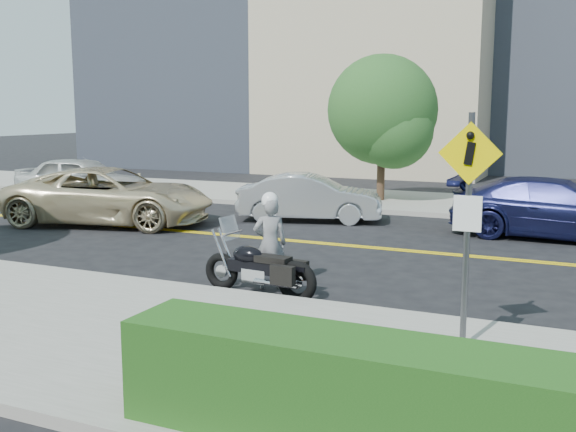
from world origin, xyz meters
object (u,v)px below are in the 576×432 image
(pedestrian_sign, at_px, (468,209))
(parked_car_white, at_px, (82,179))
(suv, at_px, (110,196))
(parked_car_silver, at_px, (310,198))
(motorcyclist, at_px, (270,241))
(parked_car_blue, at_px, (556,209))
(motorcycle, at_px, (259,256))

(pedestrian_sign, distance_m, parked_car_white, 17.82)
(suv, xyz_separation_m, parked_car_silver, (4.90, 2.77, -0.12))
(motorcyclist, xyz_separation_m, parked_car_blue, (4.42, 7.22, -0.12))
(pedestrian_sign, distance_m, parked_car_blue, 9.43)
(motorcyclist, height_order, suv, motorcyclist)
(motorcycle, bearing_deg, parked_car_blue, 65.22)
(parked_car_silver, height_order, parked_car_blue, parked_car_blue)
(suv, bearing_deg, parked_car_white, 35.75)
(parked_car_white, distance_m, parked_car_blue, 15.46)
(motorcyclist, bearing_deg, suv, -61.41)
(motorcyclist, relative_size, parked_car_blue, 0.34)
(suv, xyz_separation_m, parked_car_blue, (11.49, 2.86, -0.05))
(pedestrian_sign, relative_size, motorcycle, 1.38)
(pedestrian_sign, relative_size, parked_car_white, 0.65)
(parked_car_blue, bearing_deg, parked_car_silver, 91.83)
(motorcyclist, bearing_deg, parked_car_silver, -102.78)
(motorcyclist, bearing_deg, parked_car_blue, -151.23)
(motorcyclist, bearing_deg, pedestrian_sign, 121.03)
(parked_car_white, height_order, parked_car_blue, parked_car_white)
(parked_car_silver, bearing_deg, motorcyclist, -179.10)
(motorcycle, relative_size, parked_car_white, 0.47)
(parked_car_blue, bearing_deg, motorcyclist, 149.61)
(parked_car_white, height_order, parked_car_silver, parked_car_white)
(suv, xyz_separation_m, parked_car_white, (-3.96, 3.38, -0.01))
(parked_car_white, bearing_deg, parked_car_silver, -104.02)
(motorcyclist, distance_m, parked_car_white, 13.48)
(pedestrian_sign, xyz_separation_m, parked_car_silver, (-5.95, 9.24, -1.28))
(pedestrian_sign, xyz_separation_m, motorcyclist, (-3.77, 2.11, -1.09))
(pedestrian_sign, distance_m, parked_car_silver, 11.06)
(pedestrian_sign, bearing_deg, suv, 149.18)
(pedestrian_sign, bearing_deg, parked_car_blue, 86.02)
(pedestrian_sign, relative_size, parked_car_silver, 0.73)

